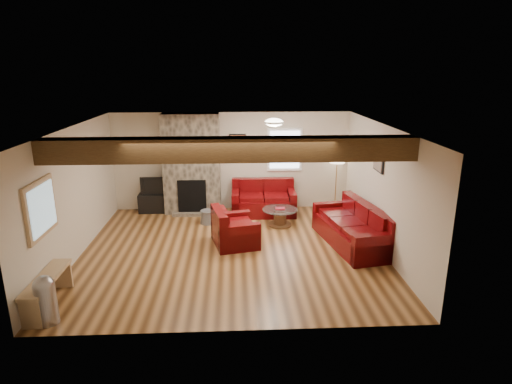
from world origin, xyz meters
TOP-DOWN VIEW (x-y plane):
  - room at (0.00, 0.00)m, footprint 8.00×8.00m
  - oak_beam at (0.00, -1.25)m, footprint 6.00×0.36m
  - chimney_breast at (-1.00, 2.49)m, footprint 1.40×0.67m
  - back_window at (1.35, 2.71)m, footprint 0.90×0.08m
  - hatch_window at (-2.96, -1.50)m, footprint 0.08×1.00m
  - ceiling_dome at (0.90, 0.90)m, footprint 0.40×0.40m
  - artwork_back at (0.15, 2.71)m, footprint 0.42×0.06m
  - artwork_right at (2.96, 0.30)m, footprint 0.06×0.55m
  - sofa_three at (2.48, 0.20)m, footprint 1.29×2.31m
  - loveseat at (0.78, 2.23)m, footprint 1.60×0.94m
  - armchair_red at (0.06, 0.33)m, footprint 1.04×1.13m
  - coffee_table at (1.11, 1.39)m, footprint 0.82×0.82m
  - tv_cabinet at (-1.90, 2.53)m, footprint 0.95×0.38m
  - television at (-1.90, 2.53)m, footprint 0.80×0.10m
  - floor_lamp at (2.68, 2.55)m, footprint 0.39×0.39m
  - pine_bench at (-2.83, -1.95)m, footprint 0.31×1.31m
  - pedal_bin at (-2.66, -2.41)m, footprint 0.31×0.31m
  - coal_bucket at (-0.59, 1.61)m, footprint 0.35×0.35m

SIDE VIEW (x-z plane):
  - coal_bucket at x=-0.59m, z-range 0.00..0.33m
  - coffee_table at x=1.11m, z-range -0.01..0.41m
  - tv_cabinet at x=-1.90m, z-range 0.00..0.48m
  - pine_bench at x=-2.83m, z-range 0.00..0.49m
  - pedal_bin at x=-2.66m, z-range 0.00..0.75m
  - armchair_red at x=0.06m, z-range 0.00..0.78m
  - loveseat at x=0.78m, z-range 0.00..0.84m
  - sofa_three at x=2.48m, z-range 0.00..0.84m
  - television at x=-1.90m, z-range 0.48..0.94m
  - chimney_breast at x=-1.00m, z-range -0.03..2.47m
  - room at x=0.00m, z-range -2.75..5.25m
  - floor_lamp at x=2.68m, z-range 0.53..2.03m
  - hatch_window at x=-2.96m, z-range 1.00..1.90m
  - back_window at x=1.35m, z-range 1.00..2.10m
  - artwork_back at x=0.15m, z-range 1.44..1.96m
  - artwork_right at x=2.96m, z-range 1.54..1.96m
  - oak_beam at x=0.00m, z-range 2.12..2.50m
  - ceiling_dome at x=0.90m, z-range 2.35..2.53m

